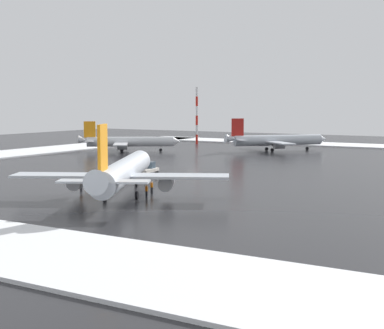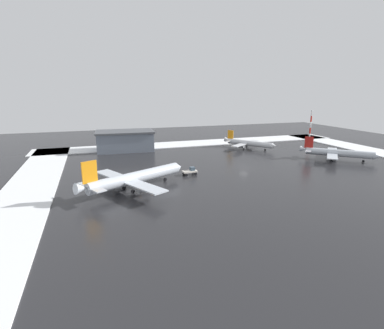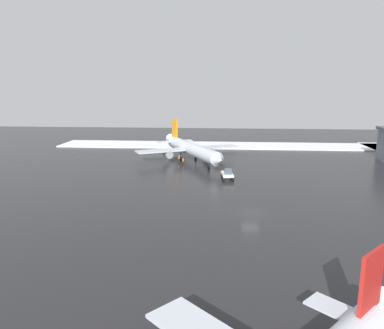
# 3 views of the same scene
# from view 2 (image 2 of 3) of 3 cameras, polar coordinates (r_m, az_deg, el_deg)

# --- Properties ---
(ground_plane) EXTENTS (240.00, 240.00, 0.00)m
(ground_plane) POSITION_cam_2_polar(r_m,az_deg,el_deg) (106.54, 9.84, -0.50)
(ground_plane) COLOR #232326
(snow_bank_far) EXTENTS (152.00, 16.00, 0.33)m
(snow_bank_far) POSITION_cam_2_polar(r_m,az_deg,el_deg) (151.34, 0.90, 4.06)
(snow_bank_far) COLOR white
(snow_bank_far) RESTS_ON ground_plane
(snow_bank_right) EXTENTS (14.00, 116.00, 0.33)m
(snow_bank_right) POSITION_cam_2_polar(r_m,az_deg,el_deg) (95.93, -28.27, -3.53)
(snow_bank_right) COLOR white
(snow_bank_right) RESTS_ON ground_plane
(airplane_far_rear) EXTENTS (31.51, 26.84, 10.09)m
(airplane_far_rear) POSITION_cam_2_polar(r_m,az_deg,el_deg) (82.01, -10.94, -2.52)
(airplane_far_rear) COLOR silver
(airplane_far_rear) RESTS_ON ground_plane
(airplane_distant_tail) EXTENTS (19.48, 22.64, 7.73)m
(airplane_distant_tail) POSITION_cam_2_polar(r_m,az_deg,el_deg) (140.35, 10.71, 4.02)
(airplane_distant_tail) COLOR silver
(airplane_distant_tail) RESTS_ON ground_plane
(airplane_parked_starboard) EXTENTS (22.82, 21.80, 8.46)m
(airplane_parked_starboard) POSITION_cam_2_polar(r_m,az_deg,el_deg) (127.98, 25.94, 2.00)
(airplane_parked_starboard) COLOR silver
(airplane_parked_starboard) RESTS_ON ground_plane
(pushback_tug) EXTENTS (4.82, 2.75, 2.50)m
(pushback_tug) POSITION_cam_2_polar(r_m,az_deg,el_deg) (95.23, -0.31, -1.23)
(pushback_tug) COLOR silver
(pushback_tug) RESTS_ON ground_plane
(ground_crew_beside_wing) EXTENTS (0.36, 0.36, 1.71)m
(ground_crew_beside_wing) POSITION_cam_2_polar(r_m,az_deg,el_deg) (81.71, -7.79, -4.19)
(ground_crew_beside_wing) COLOR black
(ground_crew_beside_wing) RESTS_ON ground_plane
(ground_crew_mid_apron) EXTENTS (0.36, 0.36, 1.71)m
(ground_crew_mid_apron) POSITION_cam_2_polar(r_m,az_deg,el_deg) (90.27, -11.16, -2.57)
(ground_crew_mid_apron) COLOR black
(ground_crew_mid_apron) RESTS_ON ground_plane
(ground_crew_by_nose_gear) EXTENTS (0.36, 0.36, 1.71)m
(ground_crew_by_nose_gear) POSITION_cam_2_polar(r_m,az_deg,el_deg) (79.96, -9.86, -4.68)
(ground_crew_by_nose_gear) COLOR black
(ground_crew_by_nose_gear) RESTS_ON ground_plane
(antenna_mast) EXTENTS (0.70, 0.70, 17.07)m
(antenna_mast) POSITION_cam_2_polar(r_m,az_deg,el_deg) (157.03, 21.61, 6.54)
(antenna_mast) COLOR red
(antenna_mast) RESTS_ON ground_plane
(cargo_hangar) EXTENTS (25.84, 16.44, 8.80)m
(cargo_hangar) POSITION_cam_2_polar(r_m,az_deg,el_deg) (136.77, -12.62, 4.47)
(cargo_hangar) COLOR slate
(cargo_hangar) RESTS_ON ground_plane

